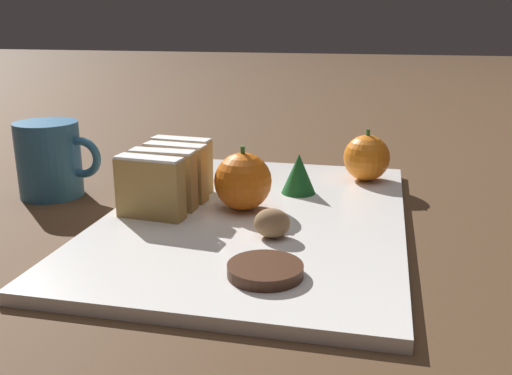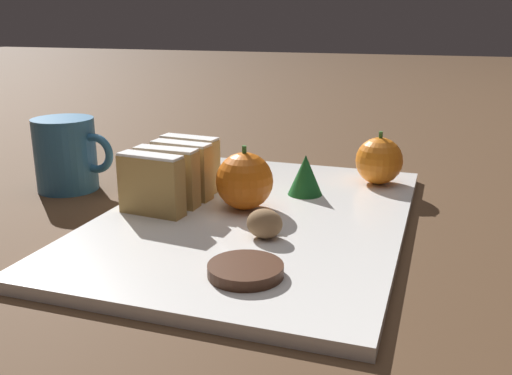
# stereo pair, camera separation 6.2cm
# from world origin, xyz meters

# --- Properties ---
(ground_plane) EXTENTS (6.00, 6.00, 0.00)m
(ground_plane) POSITION_xyz_m (0.00, 0.00, 0.00)
(ground_plane) COLOR #513823
(serving_platter) EXTENTS (0.32, 0.46, 0.01)m
(serving_platter) POSITION_xyz_m (0.00, 0.00, 0.01)
(serving_platter) COLOR white
(serving_platter) RESTS_ON ground_plane
(stollen_slice_front) EXTENTS (0.08, 0.03, 0.07)m
(stollen_slice_front) POSITION_xyz_m (-0.11, -0.04, 0.05)
(stollen_slice_front) COLOR tan
(stollen_slice_front) RESTS_ON serving_platter
(stollen_slice_second) EXTENTS (0.07, 0.02, 0.07)m
(stollen_slice_second) POSITION_xyz_m (-0.11, -0.01, 0.05)
(stollen_slice_second) COLOR tan
(stollen_slice_second) RESTS_ON serving_platter
(stollen_slice_third) EXTENTS (0.08, 0.03, 0.07)m
(stollen_slice_third) POSITION_xyz_m (-0.10, 0.03, 0.05)
(stollen_slice_third) COLOR tan
(stollen_slice_third) RESTS_ON serving_platter
(stollen_slice_fourth) EXTENTS (0.08, 0.03, 0.07)m
(stollen_slice_fourth) POSITION_xyz_m (-0.11, 0.06, 0.05)
(stollen_slice_fourth) COLOR tan
(stollen_slice_fourth) RESTS_ON serving_platter
(orange_near) EXTENTS (0.06, 0.06, 0.07)m
(orange_near) POSITION_xyz_m (-0.02, 0.01, 0.04)
(orange_near) COLOR orange
(orange_near) RESTS_ON serving_platter
(orange_far) EXTENTS (0.06, 0.06, 0.07)m
(orange_far) POSITION_xyz_m (0.11, 0.16, 0.04)
(orange_far) COLOR orange
(orange_far) RESTS_ON serving_platter
(walnut) EXTENTS (0.04, 0.03, 0.03)m
(walnut) POSITION_xyz_m (0.03, -0.07, 0.03)
(walnut) COLOR #8E6B47
(walnut) RESTS_ON serving_platter
(chocolate_cookie) EXTENTS (0.06, 0.06, 0.01)m
(chocolate_cookie) POSITION_xyz_m (0.04, -0.15, 0.02)
(chocolate_cookie) COLOR #472819
(chocolate_cookie) RESTS_ON serving_platter
(evergreen_sprig) EXTENTS (0.04, 0.04, 0.05)m
(evergreen_sprig) POSITION_xyz_m (0.03, 0.09, 0.04)
(evergreen_sprig) COLOR #195623
(evergreen_sprig) RESTS_ON serving_platter
(coffee_mug) EXTENTS (0.11, 0.08, 0.10)m
(coffee_mug) POSITION_xyz_m (-0.28, 0.05, 0.05)
(coffee_mug) COLOR #2D6693
(coffee_mug) RESTS_ON ground_plane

